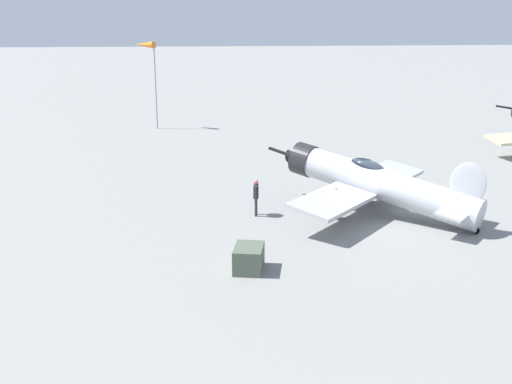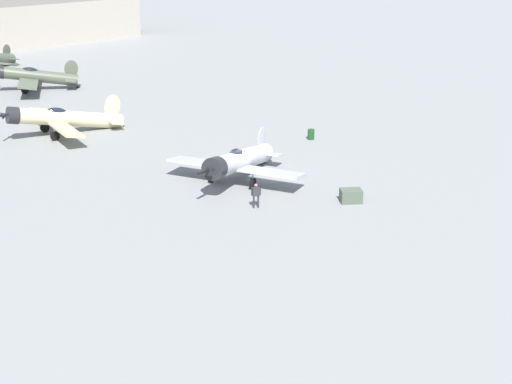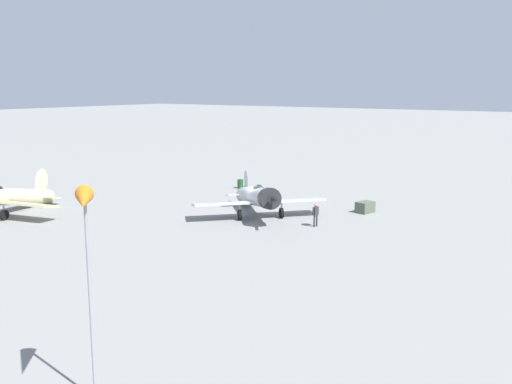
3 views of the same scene
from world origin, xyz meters
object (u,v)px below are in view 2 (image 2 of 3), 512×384
at_px(airplane_foreground, 238,161).
at_px(airplane_mid_apron, 63,118).
at_px(ground_crew_mechanic, 256,193).
at_px(airplane_far_line, 34,76).
at_px(equipment_crate, 351,196).
at_px(fuel_drum, 311,134).

bearing_deg(airplane_foreground, airplane_mid_apron, -104.17).
xyz_separation_m(airplane_mid_apron, ground_crew_mechanic, (-10.46, 22.00, -0.43)).
xyz_separation_m(airplane_foreground, ground_crew_mechanic, (0.47, 5.32, -0.48)).
xyz_separation_m(airplane_foreground, airplane_far_line, (12.59, -36.33, 0.13)).
bearing_deg(airplane_mid_apron, airplane_foreground, 110.44).
distance_m(airplane_far_line, ground_crew_mechanic, 43.38).
relative_size(airplane_far_line, ground_crew_mechanic, 6.79).
bearing_deg(equipment_crate, airplane_mid_apron, -53.98).
distance_m(airplane_mid_apron, equipment_crate, 28.50).
bearing_deg(airplane_foreground, ground_crew_mechanic, 37.58).
distance_m(equipment_crate, fuel_drum, 14.93).
xyz_separation_m(airplane_mid_apron, fuel_drum, (-20.05, 8.48, -1.00)).
relative_size(airplane_foreground, airplane_mid_apron, 0.80).
xyz_separation_m(airplane_mid_apron, airplane_far_line, (1.67, -19.64, 0.18)).
xyz_separation_m(airplane_far_line, equipment_crate, (-18.41, 42.68, -1.18)).
bearing_deg(ground_crew_mechanic, equipment_crate, 88.69).
bearing_deg(airplane_foreground, airplane_far_line, -118.27).
height_order(ground_crew_mechanic, fuel_drum, ground_crew_mechanic).
relative_size(airplane_mid_apron, fuel_drum, 12.80).
distance_m(airplane_foreground, fuel_drum, 12.32).
bearing_deg(airplane_far_line, ground_crew_mechanic, 110.73).
bearing_deg(ground_crew_mechanic, airplane_foreground, -176.99).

